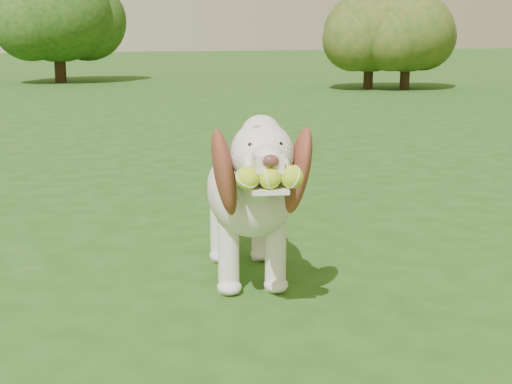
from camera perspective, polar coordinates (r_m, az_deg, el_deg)
name	(u,v)px	position (r m, az deg, el deg)	size (l,w,h in m)	color
ground	(380,281)	(3.12, 9.86, -7.01)	(80.00, 80.00, 0.00)	#214513
dog	(248,190)	(2.96, -0.61, 0.19)	(0.57, 1.15, 0.75)	silver
shrub_i	(57,15)	(16.12, -15.63, 13.51)	(2.35, 2.35, 2.43)	#382314
shrub_d	(370,33)	(13.90, 9.08, 12.49)	(1.74, 1.74, 1.80)	#382314
shrub_f	(407,32)	(13.94, 11.98, 12.44)	(1.76, 1.76, 1.83)	#382314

